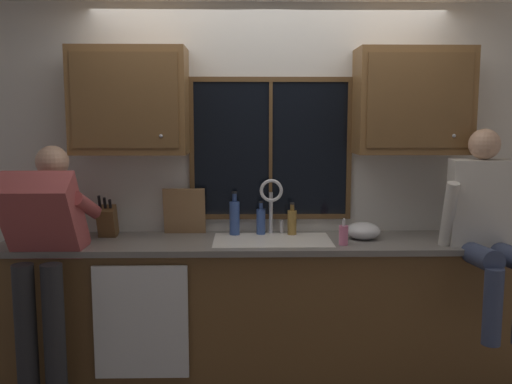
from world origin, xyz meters
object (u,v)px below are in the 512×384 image
(knife_block, at_px, (107,222))
(person_sitting_on_counter, at_px, (487,220))
(mixing_bowl, at_px, (363,231))
(soap_dispenser, at_px, (344,235))
(person_standing, at_px, (44,245))
(bottle_green_glass, at_px, (261,221))
(bottle_tall_clear, at_px, (235,217))
(bottle_amber_small, at_px, (292,222))
(cutting_board, at_px, (184,211))

(knife_block, bearing_deg, person_sitting_on_counter, -8.91)
(person_sitting_on_counter, bearing_deg, mixing_bowl, 157.03)
(mixing_bowl, xyz_separation_m, soap_dispenser, (-0.17, -0.19, 0.01))
(person_standing, height_order, knife_block, person_standing)
(person_standing, relative_size, person_sitting_on_counter, 1.25)
(bottle_green_glass, bearing_deg, person_sitting_on_counter, -17.93)
(knife_block, distance_m, bottle_tall_clear, 0.89)
(person_standing, distance_m, bottle_green_glass, 1.45)
(bottle_green_glass, bearing_deg, person_standing, -159.39)
(bottle_amber_small, bearing_deg, mixing_bowl, -15.76)
(person_sitting_on_counter, distance_m, bottle_tall_clear, 1.68)
(person_sitting_on_counter, relative_size, mixing_bowl, 5.33)
(knife_block, distance_m, bottle_green_glass, 1.08)
(mixing_bowl, height_order, soap_dispenser, soap_dispenser)
(person_sitting_on_counter, bearing_deg, bottle_amber_small, 159.83)
(person_standing, xyz_separation_m, bottle_tall_clear, (1.17, 0.50, 0.08))
(mixing_bowl, xyz_separation_m, bottle_green_glass, (-0.70, 0.15, 0.05))
(knife_block, height_order, soap_dispenser, knife_block)
(knife_block, distance_m, cutting_board, 0.54)
(knife_block, relative_size, bottle_tall_clear, 1.04)
(person_standing, bearing_deg, bottle_green_glass, 20.61)
(mixing_bowl, xyz_separation_m, bottle_amber_small, (-0.48, 0.14, 0.04))
(bottle_tall_clear, xyz_separation_m, bottle_amber_small, (0.41, -0.00, -0.03))
(person_sitting_on_counter, height_order, soap_dispenser, person_sitting_on_counter)
(person_standing, bearing_deg, mixing_bowl, 9.82)
(soap_dispenser, height_order, bottle_amber_small, bottle_amber_small)
(person_sitting_on_counter, distance_m, knife_block, 2.53)
(bottle_green_glass, relative_size, bottle_tall_clear, 0.77)
(person_sitting_on_counter, relative_size, knife_block, 3.92)
(mixing_bowl, height_order, bottle_green_glass, bottle_green_glass)
(person_sitting_on_counter, relative_size, soap_dispenser, 7.05)
(soap_dispenser, bearing_deg, knife_block, 170.20)
(knife_block, xyz_separation_m, bottle_tall_clear, (0.89, 0.05, 0.02))
(person_standing, height_order, cutting_board, person_standing)
(bottle_tall_clear, relative_size, bottle_amber_small, 1.34)
(cutting_board, distance_m, bottle_green_glass, 0.55)
(knife_block, relative_size, bottle_amber_small, 1.39)
(person_standing, relative_size, mixing_bowl, 6.65)
(cutting_board, relative_size, mixing_bowl, 1.43)
(knife_block, relative_size, mixing_bowl, 1.36)
(knife_block, bearing_deg, cutting_board, 10.05)
(soap_dispenser, height_order, bottle_tall_clear, bottle_tall_clear)
(bottle_green_glass, bearing_deg, soap_dispenser, -33.10)
(cutting_board, bearing_deg, bottle_amber_small, -3.20)
(cutting_board, bearing_deg, mixing_bowl, -8.14)
(knife_block, distance_m, mixing_bowl, 1.78)
(person_standing, relative_size, cutting_board, 4.66)
(person_standing, xyz_separation_m, soap_dispenser, (1.89, 0.16, 0.02))
(person_sitting_on_counter, height_order, mixing_bowl, person_sitting_on_counter)
(person_standing, height_order, person_sitting_on_counter, person_sitting_on_counter)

